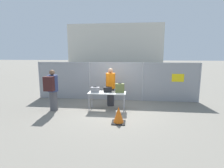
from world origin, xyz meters
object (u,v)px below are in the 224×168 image
suitcase_olive (120,88)px  traffic_cone (119,115)px  inspection_table (107,94)px  utility_trailer (130,86)px  suitcase_black (108,90)px  traveler_hooded (52,89)px  suitcase_grey (95,90)px  security_worker_near (111,87)px

suitcase_olive → traffic_cone: bearing=-87.3°
inspection_table → utility_trailer: size_ratio=0.49×
traffic_cone → suitcase_olive: bearing=92.7°
suitcase_black → traveler_hooded: traveler_hooded is taller
inspection_table → suitcase_black: 0.20m
suitcase_grey → utility_trailer: suitcase_grey is taller
security_worker_near → suitcase_black: bearing=104.0°
utility_trailer → traffic_cone: bearing=-93.8°
suitcase_olive → traffic_cone: size_ratio=0.69×
suitcase_olive → inspection_table: bearing=-174.4°
traffic_cone → suitcase_black: bearing=111.6°
inspection_table → traffic_cone: bearing=-66.9°
suitcase_grey → security_worker_near: bearing=47.0°
inspection_table → suitcase_grey: (-0.52, -0.01, 0.18)m
suitcase_olive → traffic_cone: suitcase_olive is taller
security_worker_near → traffic_cone: bearing=124.0°
suitcase_black → security_worker_near: size_ratio=0.22×
inspection_table → suitcase_black: (0.02, 0.06, 0.19)m
traffic_cone → suitcase_grey: bearing=128.3°
traveler_hooded → traffic_cone: traveler_hooded is taller
suitcase_black → traveler_hooded: (-2.32, -0.47, 0.08)m
utility_trailer → traffic_cone: size_ratio=5.48×
utility_trailer → suitcase_black: bearing=-104.3°
traveler_hooded → suitcase_grey: bearing=8.0°
suitcase_grey → utility_trailer: 4.10m
traveler_hooded → traffic_cone: (2.92, -1.05, -0.69)m
suitcase_olive → security_worker_near: security_worker_near is taller
traveler_hooded → traffic_cone: size_ratio=2.94×
suitcase_grey → inspection_table: bearing=0.9°
traveler_hooded → utility_trailer: traveler_hooded is taller
suitcase_olive → utility_trailer: 3.79m
suitcase_olive → suitcase_black: bearing=179.2°
suitcase_black → utility_trailer: bearing=75.7°
utility_trailer → suitcase_grey: bearing=-111.5°
suitcase_grey → suitcase_olive: 1.08m
traveler_hooded → utility_trailer: bearing=47.4°
security_worker_near → utility_trailer: (0.89, 3.14, -0.50)m
utility_trailer → suitcase_olive: bearing=-96.4°
traveler_hooded → suitcase_olive: bearing=4.5°
suitcase_grey → traveler_hooded: size_ratio=0.23×
traveler_hooded → suitcase_black: bearing=6.7°
suitcase_black → suitcase_olive: 0.54m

